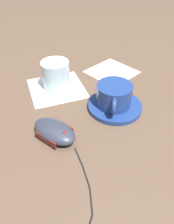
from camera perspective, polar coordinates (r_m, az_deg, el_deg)
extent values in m
plane|color=brown|center=(0.60, -0.47, 2.30)|extent=(3.00, 3.00, 0.00)
cylinder|color=navy|center=(0.59, 7.25, 1.53)|extent=(0.14, 0.14, 0.01)
cylinder|color=navy|center=(0.57, 7.06, 4.47)|extent=(0.09, 0.09, 0.06)
torus|color=navy|center=(0.53, 7.03, 1.54)|extent=(0.04, 0.03, 0.04)
ellipsoid|color=#2D3342|center=(0.50, -8.53, -4.93)|extent=(0.13, 0.11, 0.04)
cylinder|color=#591E19|center=(0.48, -5.97, -5.69)|extent=(0.01, 0.01, 0.01)
cube|color=#591E19|center=(0.52, -6.30, -3.52)|extent=(0.05, 0.04, 0.02)
cube|color=#591E19|center=(0.49, -10.80, -7.15)|extent=(0.05, 0.04, 0.02)
cylinder|color=black|center=(0.47, -2.19, -11.58)|extent=(0.05, 0.00, 0.00)
cylinder|color=black|center=(0.44, -0.26, -16.44)|extent=(0.05, 0.01, 0.00)
cylinder|color=black|center=(0.42, 1.07, -22.08)|extent=(0.05, 0.02, 0.00)
sphere|color=black|center=(0.48, -3.15, -9.39)|extent=(0.00, 0.00, 0.00)
sphere|color=black|center=(0.45, -1.16, -13.91)|extent=(0.00, 0.00, 0.00)
sphere|color=black|center=(0.43, 0.73, -19.13)|extent=(0.00, 0.00, 0.00)
sphere|color=black|center=(0.40, 1.44, -25.21)|extent=(0.00, 0.00, 0.00)
cube|color=white|center=(0.67, -7.88, 6.20)|extent=(0.16, 0.16, 0.00)
cylinder|color=silver|center=(0.66, -8.14, 9.68)|extent=(0.08, 0.08, 0.08)
cube|color=white|center=(0.75, 6.49, 10.41)|extent=(0.18, 0.18, 0.00)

